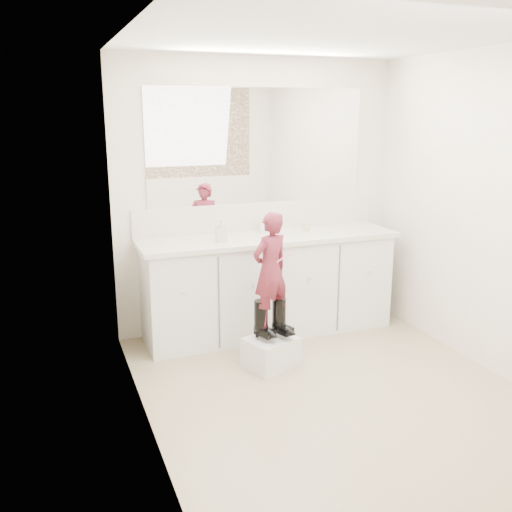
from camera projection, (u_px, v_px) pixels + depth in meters
name	position (u px, v px, depth m)	size (l,w,h in m)	color
floor	(333.00, 391.00, 4.06)	(3.00, 3.00, 0.00)	#8A795A
ceiling	(346.00, 33.00, 3.47)	(3.00, 3.00, 0.00)	white
wall_back	(258.00, 196.00, 5.13)	(2.60, 2.60, 0.00)	beige
wall_front	(511.00, 292.00, 2.41)	(2.60, 2.60, 0.00)	beige
wall_left	(142.00, 242.00, 3.32)	(3.00, 3.00, 0.00)	beige
wall_right	(494.00, 214.00, 4.21)	(3.00, 3.00, 0.00)	beige
vanity_cabinet	(269.00, 287.00, 5.07)	(2.20, 0.55, 0.85)	silver
countertop	(270.00, 238.00, 4.95)	(2.28, 0.58, 0.04)	beige
backsplash	(258.00, 216.00, 5.16)	(2.28, 0.03, 0.25)	beige
mirror	(258.00, 146.00, 5.01)	(2.00, 0.02, 1.00)	white
faucet	(263.00, 227.00, 5.08)	(0.08, 0.08, 0.10)	silver
cup	(306.00, 226.00, 5.14)	(0.09, 0.09, 0.08)	beige
soap_bottle	(221.00, 231.00, 4.71)	(0.08, 0.08, 0.18)	beige
step_stool	(271.00, 352.00, 4.44)	(0.37, 0.31, 0.24)	silver
boot_left	(261.00, 320.00, 4.36)	(0.11, 0.20, 0.31)	black
boot_right	(279.00, 317.00, 4.42)	(0.11, 0.20, 0.31)	black
toddler	(270.00, 270.00, 4.29)	(0.32, 0.21, 0.89)	#A9344D
toothbrush	(283.00, 258.00, 4.22)	(0.01, 0.01, 0.14)	#CA4E83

